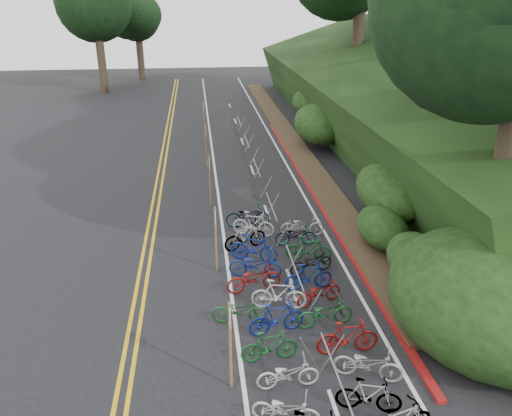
{
  "coord_description": "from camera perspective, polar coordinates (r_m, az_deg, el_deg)",
  "views": [
    {
      "loc": [
        0.15,
        -10.59,
        9.09
      ],
      "look_at": [
        2.31,
        7.51,
        1.3
      ],
      "focal_mm": 35.0,
      "sensor_mm": 36.0,
      "label": 1
    }
  ],
  "objects": [
    {
      "name": "ground",
      "position": [
        13.96,
        -6.04,
        -17.65
      ],
      "size": [
        120.0,
        120.0,
        0.0
      ],
      "primitive_type": "plane",
      "color": "black",
      "rests_on": "ground"
    },
    {
      "name": "bike_valet",
      "position": [
        16.13,
        4.1,
        -9.15
      ],
      "size": [
        3.53,
        13.44,
        1.09
      ],
      "color": "slate",
      "rests_on": "ground"
    },
    {
      "name": "signposts_rest",
      "position": [
        25.76,
        -5.51,
        5.74
      ],
      "size": [
        0.08,
        18.4,
        2.5
      ],
      "color": "brown",
      "rests_on": "ground"
    },
    {
      "name": "road_markings",
      "position": [
        22.6,
        -5.0,
        -0.65
      ],
      "size": [
        7.47,
        80.0,
        0.01
      ],
      "color": "gold",
      "rests_on": "ground"
    },
    {
      "name": "signpost_near",
      "position": [
        12.46,
        -2.96,
        -14.85
      ],
      "size": [
        0.08,
        0.4,
        2.49
      ],
      "color": "brown",
      "rests_on": "ground"
    },
    {
      "name": "embankment",
      "position": [
        32.93,
        16.55,
        10.78
      ],
      "size": [
        14.3,
        48.14,
        9.11
      ],
      "color": "black",
      "rests_on": "ground"
    },
    {
      "name": "red_curb",
      "position": [
        24.96,
        6.53,
        1.75
      ],
      "size": [
        0.25,
        28.0,
        0.1
      ],
      "primitive_type": "cube",
      "color": "maroon",
      "rests_on": "ground"
    },
    {
      "name": "bike_rack_front",
      "position": [
        12.07,
        9.44,
        -19.94
      ],
      "size": [
        1.17,
        3.4,
        1.23
      ],
      "color": "gray",
      "rests_on": "ground"
    },
    {
      "name": "bike_front",
      "position": [
        15.2,
        -1.92,
        -11.6
      ],
      "size": [
        0.78,
        1.71,
        0.87
      ],
      "primitive_type": "imported",
      "rotation": [
        0.0,
        0.0,
        1.44
      ],
      "color": "#144C1E",
      "rests_on": "ground"
    },
    {
      "name": "bike_racks_rest",
      "position": [
        25.15,
        0.09,
        4.03
      ],
      "size": [
        1.14,
        23.0,
        1.17
      ],
      "color": "gray",
      "rests_on": "ground"
    }
  ]
}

